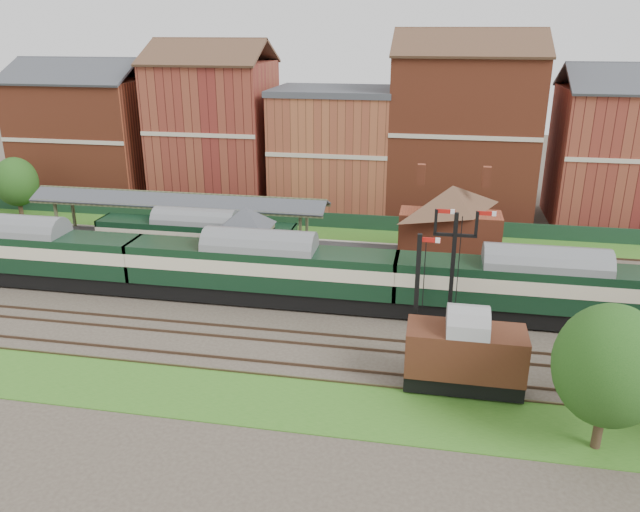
% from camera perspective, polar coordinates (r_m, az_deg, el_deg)
% --- Properties ---
extents(ground, '(160.00, 160.00, 0.00)m').
position_cam_1_polar(ground, '(44.43, -4.12, -4.27)').
color(ground, '#473D33').
rests_on(ground, ground).
extents(grass_back, '(90.00, 4.50, 0.06)m').
position_cam_1_polar(grass_back, '(58.98, -0.22, 2.09)').
color(grass_back, '#2D6619').
rests_on(grass_back, ground).
extents(grass_front, '(90.00, 5.00, 0.06)m').
position_cam_1_polar(grass_front, '(34.36, -9.27, -12.37)').
color(grass_front, '#2D6619').
rests_on(grass_front, ground).
extents(fence, '(90.00, 0.12, 1.50)m').
position_cam_1_polar(fence, '(60.64, 0.14, 3.32)').
color(fence, '#193823').
rests_on(fence, ground).
extents(platform, '(55.00, 3.40, 1.00)m').
position_cam_1_polar(platform, '(54.25, -6.66, 0.84)').
color(platform, '#2D2D2D').
rests_on(platform, ground).
extents(signal_box, '(5.40, 5.40, 6.00)m').
position_cam_1_polar(signal_box, '(46.95, -6.77, 1.20)').
color(signal_box, '#576A4B').
rests_on(signal_box, ground).
extents(brick_hut, '(3.20, 2.64, 2.94)m').
position_cam_1_polar(brick_hut, '(45.99, 2.91, -1.75)').
color(brick_hut, maroon).
rests_on(brick_hut, ground).
extents(station_building, '(8.10, 8.10, 5.90)m').
position_cam_1_polar(station_building, '(50.90, 11.83, 3.32)').
color(station_building, brown).
rests_on(station_building, platform).
extents(canopy, '(26.00, 3.89, 4.08)m').
position_cam_1_polar(canopy, '(55.11, -12.83, 5.21)').
color(canopy, '#444B2F').
rests_on(canopy, platform).
extents(semaphore_bracket, '(3.60, 0.25, 8.18)m').
position_cam_1_polar(semaphore_bracket, '(39.07, 12.09, -0.86)').
color(semaphore_bracket, black).
rests_on(semaphore_bracket, ground).
extents(semaphore_siding, '(1.23, 0.25, 8.00)m').
position_cam_1_polar(semaphore_siding, '(35.06, 8.83, -3.98)').
color(semaphore_siding, black).
rests_on(semaphore_siding, ground).
extents(town_backdrop, '(69.00, 10.00, 16.00)m').
position_cam_1_polar(town_backdrop, '(65.93, 1.12, 10.28)').
color(town_backdrop, brown).
rests_on(town_backdrop, ground).
extents(dmu_train, '(56.57, 2.97, 4.35)m').
position_cam_1_polar(dmu_train, '(43.70, -5.47, -1.14)').
color(dmu_train, black).
rests_on(dmu_train, ground).
extents(platform_railcar, '(16.41, 2.59, 3.78)m').
position_cam_1_polar(platform_railcar, '(51.87, -11.24, 1.67)').
color(platform_railcar, black).
rests_on(platform_railcar, ground).
extents(goods_van_a, '(6.19, 2.68, 3.76)m').
position_cam_1_polar(goods_van_a, '(34.22, 13.10, -8.71)').
color(goods_van_a, black).
rests_on(goods_van_a, ground).
extents(tree_far, '(4.92, 4.92, 7.18)m').
position_cam_1_polar(tree_far, '(30.69, 24.96, -9.10)').
color(tree_far, '#382619').
rests_on(tree_far, ground).
extents(tree_back, '(4.28, 4.28, 6.26)m').
position_cam_1_polar(tree_back, '(69.84, -26.03, 6.11)').
color(tree_back, '#382619').
rests_on(tree_back, ground).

